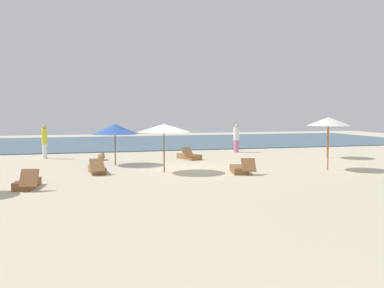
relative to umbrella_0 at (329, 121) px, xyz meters
name	(u,v)px	position (x,y,z in m)	size (l,w,h in m)	color
ground_plane	(177,170)	(-6.48, 1.64, -2.15)	(60.00, 60.00, 0.00)	beige
ocean_water	(128,142)	(-6.48, 18.64, -2.12)	(48.00, 16.00, 0.06)	#3D6075
umbrella_0	(329,121)	(0.00, 0.00, 0.00)	(1.89, 1.89, 2.34)	olive
umbrella_1	(115,129)	(-8.93, 4.33, -0.41)	(2.23, 2.23, 1.98)	brown
umbrella_2	(328,121)	(2.72, 4.32, -0.10)	(1.84, 1.84, 2.24)	brown
umbrella_3	(164,128)	(-7.18, 1.15, -0.26)	(2.25, 2.25, 2.06)	olive
lounger_0	(97,169)	(-9.96, 1.69, -1.98)	(0.70, 1.73, 0.68)	olive
lounger_1	(240,169)	(-4.13, 0.13, -1.98)	(0.94, 1.79, 0.68)	brown
lounger_2	(189,156)	(-4.85, 5.74, -1.98)	(1.19, 1.78, 0.69)	olive
lounger_3	(27,183)	(-12.47, -1.31, -1.98)	(0.88, 1.74, 0.72)	brown
person_0	(45,141)	(-12.37, 8.07, -1.18)	(0.31, 0.31, 1.87)	white
person_1	(236,138)	(-0.95, 8.74, -1.27)	(0.50, 0.50, 1.77)	#D17299
dog	(101,156)	(-9.44, 6.62, -1.96)	(0.50, 0.83, 0.37)	olive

